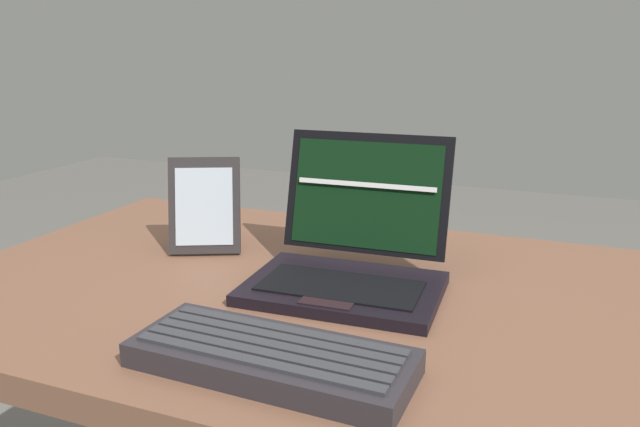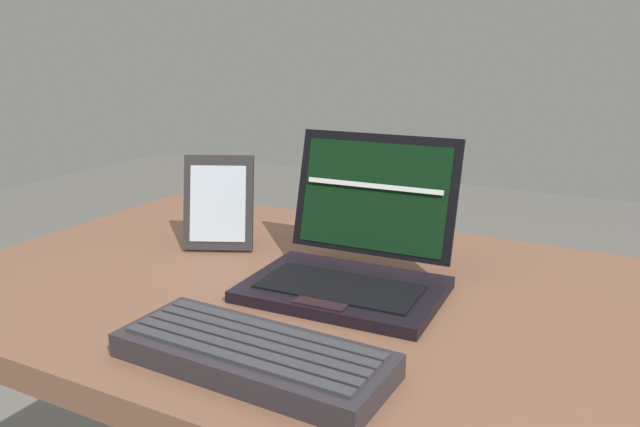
{
  "view_description": "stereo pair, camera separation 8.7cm",
  "coord_description": "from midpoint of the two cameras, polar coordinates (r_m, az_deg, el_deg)",
  "views": [
    {
      "loc": [
        0.23,
        -0.81,
        1.09
      ],
      "look_at": [
        -0.08,
        -0.03,
        0.85
      ],
      "focal_mm": 34.63,
      "sensor_mm": 36.0,
      "label": 1
    },
    {
      "loc": [
        0.31,
        -0.78,
        1.09
      ],
      "look_at": [
        -0.08,
        -0.03,
        0.85
      ],
      "focal_mm": 34.63,
      "sensor_mm": 36.0,
      "label": 2
    }
  ],
  "objects": [
    {
      "name": "external_keyboard",
      "position": [
        0.72,
        -8.08,
        -13.1
      ],
      "size": [
        0.33,
        0.14,
        0.03
      ],
      "color": "#2C292E",
      "rests_on": "desk"
    },
    {
      "name": "laptop_front",
      "position": [
        0.93,
        0.16,
        -4.14
      ],
      "size": [
        0.29,
        0.26,
        0.22
      ],
      "color": "black",
      "rests_on": "desk"
    },
    {
      "name": "desk",
      "position": [
        0.96,
        2.25,
        -13.65
      ],
      "size": [
        1.36,
        0.74,
        0.73
      ],
      "color": "brown",
      "rests_on": "ground"
    },
    {
      "name": "photo_frame",
      "position": [
        1.1,
        -12.87,
        0.63
      ],
      "size": [
        0.14,
        0.1,
        0.17
      ],
      "color": "#282425",
      "rests_on": "desk"
    }
  ]
}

